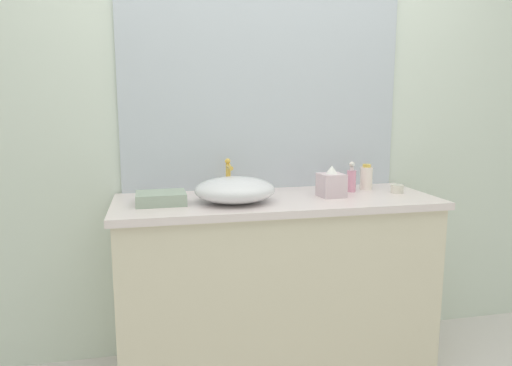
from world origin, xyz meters
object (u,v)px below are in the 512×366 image
folded_hand_towel (161,198)px  candle_jar (397,189)px  soap_dispenser (351,179)px  lotion_bottle (366,178)px  tissue_box (331,184)px  sink_basin (235,190)px

folded_hand_towel → candle_jar: bearing=0.7°
folded_hand_towel → soap_dispenser: bearing=5.8°
lotion_bottle → candle_jar: 0.17m
lotion_bottle → tissue_box: tissue_box is taller
sink_basin → soap_dispenser: size_ratio=2.38×
soap_dispenser → folded_hand_towel: soap_dispenser is taller
candle_jar → folded_hand_towel: size_ratio=0.29×
lotion_bottle → candle_jar: lotion_bottle is taller
soap_dispenser → folded_hand_towel: 0.96m
sink_basin → lotion_bottle: size_ratio=2.77×
sink_basin → soap_dispenser: bearing=12.3°
sink_basin → candle_jar: (0.84, 0.05, -0.04)m
sink_basin → tissue_box: bearing=4.2°
sink_basin → soap_dispenser: soap_dispenser is taller
lotion_bottle → tissue_box: bearing=-149.9°
lotion_bottle → candle_jar: (0.11, -0.13, -0.04)m
tissue_box → candle_jar: bearing=3.0°
sink_basin → tissue_box: (0.48, 0.04, 0.01)m
candle_jar → folded_hand_towel: folded_hand_towel is taller
sink_basin → candle_jar: size_ratio=5.76×
soap_dispenser → lotion_bottle: bearing=23.3°
candle_jar → lotion_bottle: bearing=131.0°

